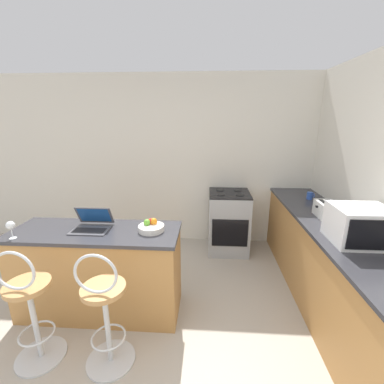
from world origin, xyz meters
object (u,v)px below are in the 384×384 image
(microwave, at_px, (360,225))
(wine_glass_short, at_px, (10,226))
(bar_stool_far, at_px, (105,312))
(toaster, at_px, (326,210))
(mug_blue, at_px, (310,196))
(laptop, at_px, (92,224))
(stove_range, at_px, (228,222))
(bar_stool_near, at_px, (30,309))
(fruit_bowl, at_px, (151,227))

(microwave, height_order, wine_glass_short, microwave)
(bar_stool_far, bearing_deg, microwave, 13.85)
(toaster, height_order, mug_blue, toaster)
(microwave, xyz_separation_m, wine_glass_short, (-3.07, -0.13, -0.04))
(laptop, bearing_deg, stove_range, 43.37)
(bar_stool_near, relative_size, stove_range, 1.14)
(stove_range, bearing_deg, laptop, -136.63)
(bar_stool_near, bearing_deg, toaster, 22.48)
(toaster, height_order, fruit_bowl, toaster)
(wine_glass_short, distance_m, mug_blue, 3.41)
(mug_blue, bearing_deg, microwave, -92.32)
(toaster, bearing_deg, microwave, -88.19)
(microwave, bearing_deg, stove_range, 123.81)
(bar_stool_far, relative_size, stove_range, 1.14)
(mug_blue, bearing_deg, toaster, -96.05)
(toaster, bearing_deg, bar_stool_near, -157.52)
(bar_stool_near, relative_size, toaster, 3.97)
(bar_stool_near, relative_size, wine_glass_short, 6.33)
(toaster, bearing_deg, stove_range, 137.57)
(microwave, height_order, toaster, microwave)
(bar_stool_far, height_order, toaster, toaster)
(toaster, relative_size, wine_glass_short, 1.60)
(wine_glass_short, bearing_deg, stove_range, 38.10)
(laptop, relative_size, mug_blue, 3.69)
(laptop, xyz_separation_m, stove_range, (1.44, 1.36, -0.51))
(toaster, relative_size, mug_blue, 2.76)
(wine_glass_short, bearing_deg, mug_blue, 23.90)
(wine_glass_short, height_order, fruit_bowl, wine_glass_short)
(stove_range, xyz_separation_m, mug_blue, (1.05, -0.24, 0.50))
(bar_stool_far, bearing_deg, mug_blue, 39.40)
(toaster, height_order, wine_glass_short, toaster)
(bar_stool_near, height_order, microwave, microwave)
(bar_stool_far, bearing_deg, laptop, 117.92)
(microwave, height_order, mug_blue, microwave)
(laptop, height_order, mug_blue, laptop)
(microwave, relative_size, toaster, 1.76)
(mug_blue, bearing_deg, stove_range, 167.06)
(stove_range, distance_m, fruit_bowl, 1.69)
(microwave, distance_m, wine_glass_short, 3.07)
(wine_glass_short, bearing_deg, laptop, 22.42)
(bar_stool_near, distance_m, laptop, 0.84)
(bar_stool_far, xyz_separation_m, laptop, (-0.34, 0.64, 0.46))
(bar_stool_far, distance_m, toaster, 2.41)
(bar_stool_near, relative_size, fruit_bowl, 4.24)
(laptop, bearing_deg, microwave, -2.95)
(bar_stool_far, relative_size, microwave, 2.26)
(bar_stool_near, height_order, bar_stool_far, same)
(stove_range, distance_m, mug_blue, 1.19)
(bar_stool_near, xyz_separation_m, wine_glass_short, (-0.36, 0.39, 0.53))
(bar_stool_far, height_order, fruit_bowl, bar_stool_far)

